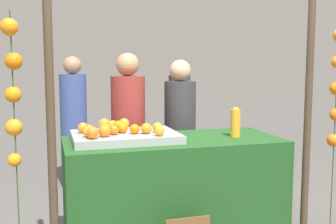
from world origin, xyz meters
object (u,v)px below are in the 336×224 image
Objects in this scene: stall_counter at (173,194)px; vendor_left at (128,144)px; juice_bottle at (235,123)px; orange_0 at (105,131)px; vendor_right at (180,143)px; orange_1 at (105,129)px.

vendor_left reaches higher than stall_counter.
orange_0 is at bearing -177.95° from juice_bottle.
orange_0 is at bearing -170.62° from stall_counter.
juice_bottle is (1.08, 0.04, 0.01)m from orange_0.
juice_bottle is at bearing -73.44° from vendor_right.
vendor_left is 1.04× the size of vendor_right.
vendor_left is (-0.23, 0.70, 0.30)m from stall_counter.
juice_bottle is 1.10m from vendor_left.
orange_1 is at bearing 174.89° from juice_bottle.
vendor_right is (0.83, 0.67, -0.29)m from orange_1.
juice_bottle is at bearing 2.05° from orange_0.
stall_counter is 0.77m from juice_bottle.
orange_1 is 0.05× the size of vendor_left.
orange_1 is at bearing 175.68° from stall_counter.
orange_1 is 0.32× the size of juice_bottle.
vendor_left is 0.52m from vendor_right.
orange_0 is 0.90m from vendor_left.
vendor_right is at bearing 1.35° from vendor_left.
orange_0 is 1.13× the size of orange_1.
juice_bottle is (1.05, -0.09, 0.02)m from orange_1.
orange_1 is (-0.54, 0.04, 0.55)m from stall_counter.
stall_counter is at bearing -112.16° from vendor_right.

